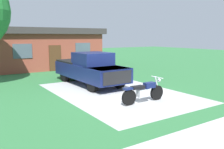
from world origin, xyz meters
TOP-DOWN VIEW (x-y plane):
  - ground_plane at (0.00, 0.00)m, footprint 80.00×80.00m
  - driveway_pad at (0.00, 0.00)m, footprint 5.49×8.24m
  - motorcycle at (-0.06, -2.13)m, footprint 2.21×0.70m
  - pickup_truck at (-0.18, 2.64)m, footprint 2.14×5.68m
  - neighbor_house at (0.08, 11.58)m, footprint 9.60×5.60m

SIDE VIEW (x-z plane):
  - ground_plane at x=0.00m, z-range 0.00..0.00m
  - driveway_pad at x=0.00m, z-range 0.00..0.01m
  - motorcycle at x=-0.06m, z-range -0.07..1.02m
  - pickup_truck at x=-0.18m, z-range 0.00..1.90m
  - neighbor_house at x=0.08m, z-range 0.04..3.54m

